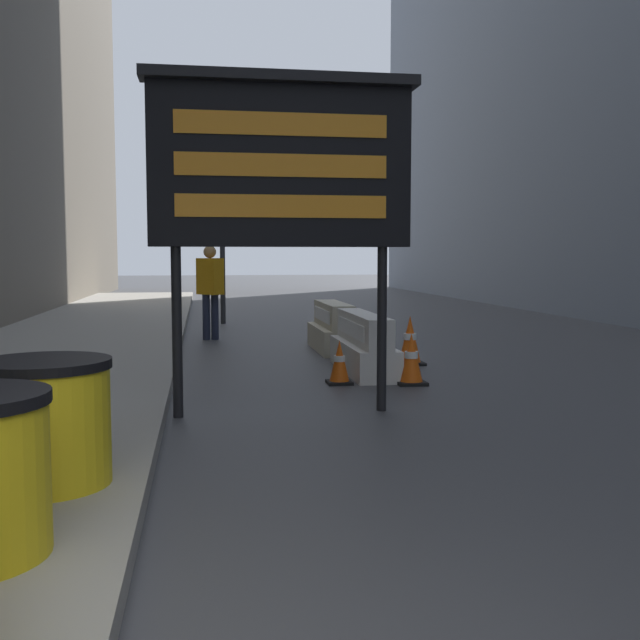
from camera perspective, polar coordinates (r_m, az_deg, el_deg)
The scene contains 9 objects.
barrel_drum_back at distance 5.06m, azimuth -20.23°, elevation -7.30°, with size 0.84×0.84×0.80m.
message_board at distance 7.53m, azimuth -2.99°, elevation 11.73°, with size 2.71×0.36×3.36m.
jersey_barrier_white at distance 10.31m, azimuth 3.33°, elevation -2.02°, with size 0.56×2.16×0.81m.
jersey_barrier_cream at distance 12.63m, azimuth 1.03°, elevation -0.73°, with size 0.62×1.92×0.81m.
traffic_cone_near at distance 9.35m, azimuth 1.49°, elevation -3.27°, with size 0.31×0.31×0.55m.
traffic_cone_mid at distance 9.38m, azimuth 6.97°, elevation -2.99°, with size 0.36×0.36×0.64m.
traffic_cone_far at distance 11.08m, azimuth 6.87°, elevation -1.57°, with size 0.40×0.40×0.72m.
traffic_light_near_curb at distance 17.72m, azimuth -7.49°, elevation 10.16°, with size 0.28×0.44×4.49m.
pedestrian_worker at distance 14.36m, azimuth -8.37°, elevation 2.71°, with size 0.53×0.53×1.79m.
Camera 1 is at (0.37, -2.18, 1.60)m, focal length 42.00 mm.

